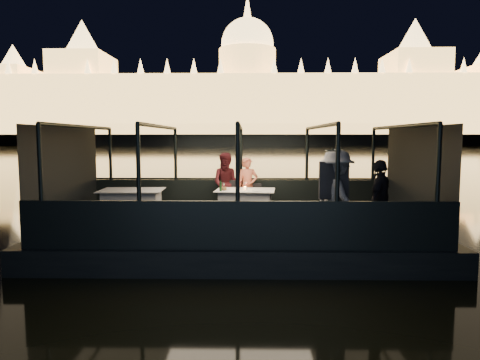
{
  "coord_description": "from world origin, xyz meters",
  "views": [
    {
      "loc": [
        0.18,
        -9.69,
        2.53
      ],
      "look_at": [
        0.0,
        0.4,
        1.55
      ],
      "focal_mm": 32.0,
      "sensor_mm": 36.0,
      "label": 1
    }
  ],
  "objects_px": {
    "dining_table_aft": "(132,206)",
    "chair_port_left": "(228,199)",
    "person_woman_coral": "(248,187)",
    "passenger_stripe": "(336,199)",
    "passenger_dark": "(380,199)",
    "chair_port_right": "(254,199)",
    "person_man_maroon": "(227,187)",
    "dining_table_central": "(245,205)",
    "coat_stand": "(332,197)",
    "wine_bottle": "(221,185)"
  },
  "relations": [
    {
      "from": "chair_port_left",
      "to": "person_man_maroon",
      "type": "xyz_separation_m",
      "value": [
        -0.04,
        0.14,
        0.3
      ]
    },
    {
      "from": "passenger_dark",
      "to": "dining_table_central",
      "type": "bearing_deg",
      "value": -96.51
    },
    {
      "from": "dining_table_central",
      "to": "dining_table_aft",
      "type": "height_order",
      "value": "dining_table_aft"
    },
    {
      "from": "dining_table_central",
      "to": "passenger_dark",
      "type": "height_order",
      "value": "passenger_dark"
    },
    {
      "from": "dining_table_aft",
      "to": "person_man_maroon",
      "type": "xyz_separation_m",
      "value": [
        2.27,
        1.01,
        0.36
      ]
    },
    {
      "from": "dining_table_central",
      "to": "chair_port_left",
      "type": "bearing_deg",
      "value": 127.86
    },
    {
      "from": "dining_table_central",
      "to": "wine_bottle",
      "type": "bearing_deg",
      "value": -153.6
    },
    {
      "from": "dining_table_aft",
      "to": "wine_bottle",
      "type": "bearing_deg",
      "value": -0.28
    },
    {
      "from": "person_woman_coral",
      "to": "passenger_dark",
      "type": "xyz_separation_m",
      "value": [
        2.6,
        -2.93,
        0.1
      ]
    },
    {
      "from": "dining_table_central",
      "to": "coat_stand",
      "type": "relative_size",
      "value": 0.78
    },
    {
      "from": "chair_port_right",
      "to": "coat_stand",
      "type": "xyz_separation_m",
      "value": [
        1.46,
        -2.88,
        0.45
      ]
    },
    {
      "from": "dining_table_central",
      "to": "chair_port_right",
      "type": "relative_size",
      "value": 1.73
    },
    {
      "from": "person_woman_coral",
      "to": "dining_table_central",
      "type": "bearing_deg",
      "value": -105.88
    },
    {
      "from": "dining_table_central",
      "to": "wine_bottle",
      "type": "height_order",
      "value": "wine_bottle"
    },
    {
      "from": "person_woman_coral",
      "to": "passenger_stripe",
      "type": "distance_m",
      "value": 3.48
    },
    {
      "from": "coat_stand",
      "to": "chair_port_left",
      "type": "bearing_deg",
      "value": 126.46
    },
    {
      "from": "passenger_dark",
      "to": "coat_stand",
      "type": "bearing_deg",
      "value": -48.63
    },
    {
      "from": "person_man_maroon",
      "to": "passenger_stripe",
      "type": "bearing_deg",
      "value": -49.86
    },
    {
      "from": "chair_port_right",
      "to": "passenger_stripe",
      "type": "xyz_separation_m",
      "value": [
        1.54,
        -2.83,
        0.4
      ]
    },
    {
      "from": "coat_stand",
      "to": "person_man_maroon",
      "type": "height_order",
      "value": "coat_stand"
    },
    {
      "from": "dining_table_aft",
      "to": "wine_bottle",
      "type": "distance_m",
      "value": 2.23
    },
    {
      "from": "chair_port_left",
      "to": "passenger_stripe",
      "type": "xyz_separation_m",
      "value": [
        2.23,
        -2.85,
        0.4
      ]
    },
    {
      "from": "chair_port_left",
      "to": "person_man_maroon",
      "type": "distance_m",
      "value": 0.33
    },
    {
      "from": "passenger_dark",
      "to": "chair_port_right",
      "type": "bearing_deg",
      "value": -105.75
    },
    {
      "from": "passenger_stripe",
      "to": "wine_bottle",
      "type": "relative_size",
      "value": 6.79
    },
    {
      "from": "coat_stand",
      "to": "chair_port_right",
      "type": "bearing_deg",
      "value": 116.77
    },
    {
      "from": "chair_port_left",
      "to": "person_woman_coral",
      "type": "distance_m",
      "value": 0.62
    },
    {
      "from": "dining_table_aft",
      "to": "chair_port_left",
      "type": "xyz_separation_m",
      "value": [
        2.31,
        0.87,
        0.06
      ]
    },
    {
      "from": "dining_table_central",
      "to": "passenger_stripe",
      "type": "distance_m",
      "value": 2.92
    },
    {
      "from": "chair_port_left",
      "to": "person_woman_coral",
      "type": "xyz_separation_m",
      "value": [
        0.51,
        0.18,
        0.3
      ]
    },
    {
      "from": "dining_table_aft",
      "to": "chair_port_left",
      "type": "distance_m",
      "value": 2.47
    },
    {
      "from": "passenger_stripe",
      "to": "dining_table_aft",
      "type": "bearing_deg",
      "value": 44.26
    },
    {
      "from": "chair_port_right",
      "to": "wine_bottle",
      "type": "xyz_separation_m",
      "value": [
        -0.83,
        -0.86,
        0.47
      ]
    },
    {
      "from": "dining_table_central",
      "to": "coat_stand",
      "type": "xyz_separation_m",
      "value": [
        1.69,
        -2.32,
        0.51
      ]
    },
    {
      "from": "passenger_stripe",
      "to": "person_woman_coral",
      "type": "bearing_deg",
      "value": 7.5
    },
    {
      "from": "dining_table_central",
      "to": "chair_port_right",
      "type": "height_order",
      "value": "chair_port_right"
    },
    {
      "from": "dining_table_aft",
      "to": "person_man_maroon",
      "type": "distance_m",
      "value": 2.51
    },
    {
      "from": "person_woman_coral",
      "to": "chair_port_right",
      "type": "bearing_deg",
      "value": -58.67
    },
    {
      "from": "chair_port_left",
      "to": "person_man_maroon",
      "type": "relative_size",
      "value": 0.55
    },
    {
      "from": "chair_port_right",
      "to": "person_woman_coral",
      "type": "relative_size",
      "value": 0.55
    },
    {
      "from": "dining_table_aft",
      "to": "passenger_dark",
      "type": "height_order",
      "value": "passenger_dark"
    },
    {
      "from": "passenger_stripe",
      "to": "coat_stand",
      "type": "bearing_deg",
      "value": 98.84
    },
    {
      "from": "dining_table_central",
      "to": "passenger_dark",
      "type": "distance_m",
      "value": 3.47
    },
    {
      "from": "chair_port_right",
      "to": "passenger_dark",
      "type": "height_order",
      "value": "passenger_dark"
    },
    {
      "from": "dining_table_aft",
      "to": "person_woman_coral",
      "type": "xyz_separation_m",
      "value": [
        2.82,
        1.04,
        0.36
      ]
    },
    {
      "from": "dining_table_aft",
      "to": "coat_stand",
      "type": "xyz_separation_m",
      "value": [
        4.45,
        -2.03,
        0.51
      ]
    },
    {
      "from": "dining_table_aft",
      "to": "person_woman_coral",
      "type": "bearing_deg",
      "value": 20.32
    },
    {
      "from": "person_woman_coral",
      "to": "passenger_stripe",
      "type": "relative_size",
      "value": 0.84
    },
    {
      "from": "passenger_stripe",
      "to": "chair_port_left",
      "type": "bearing_deg",
      "value": 15.92
    },
    {
      "from": "passenger_dark",
      "to": "wine_bottle",
      "type": "distance_m",
      "value": 3.76
    }
  ]
}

